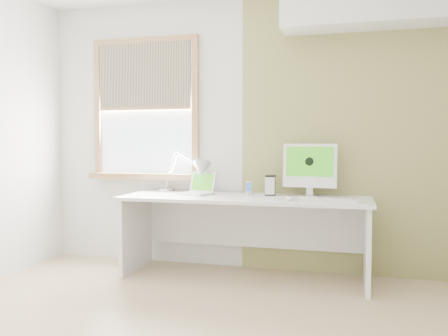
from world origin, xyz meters
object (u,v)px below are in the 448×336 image
(imac, at_px, (310,167))
(desk_lamp, at_px, (195,172))
(desk, at_px, (246,217))
(laptop, at_px, (198,189))
(external_drive, at_px, (270,185))

(imac, bearing_deg, desk_lamp, -177.93)
(imac, bearing_deg, desk, -167.45)
(laptop, bearing_deg, imac, 5.93)
(external_drive, bearing_deg, desk, -150.18)
(desk, height_order, imac, imac)
(laptop, bearing_deg, desk, -2.42)
(desk_lamp, bearing_deg, imac, 2.07)
(laptop, xyz_separation_m, imac, (1.01, 0.10, 0.21))
(desk_lamp, xyz_separation_m, imac, (1.07, 0.04, 0.06))
(laptop, bearing_deg, external_drive, 8.50)
(desk_lamp, bearing_deg, external_drive, 2.54)
(imac, bearing_deg, external_drive, -178.90)
(desk, relative_size, desk_lamp, 3.46)
(desk_lamp, relative_size, external_drive, 3.51)
(desk, relative_size, external_drive, 12.13)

